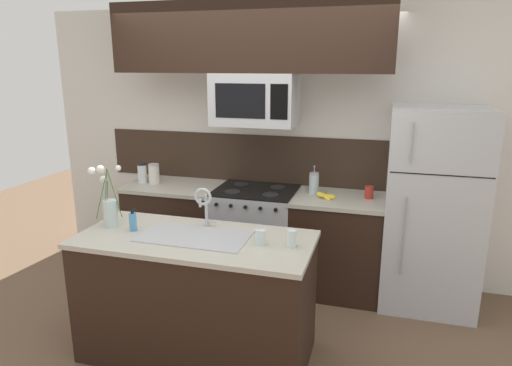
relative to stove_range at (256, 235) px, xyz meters
name	(u,v)px	position (x,y,z in m)	size (l,w,h in m)	color
ground_plane	(225,328)	(0.00, -0.90, -0.46)	(10.00, 10.00, 0.00)	brown
rear_partition	(296,145)	(0.30, 0.38, 0.84)	(5.20, 0.10, 2.60)	silver
splash_band	(265,159)	(0.00, 0.32, 0.69)	(3.36, 0.01, 0.48)	#332319
back_counter_left	(177,228)	(-0.83, 0.00, -0.01)	(0.93, 0.65, 0.91)	black
back_counter_right	(337,245)	(0.78, 0.00, -0.01)	(0.83, 0.65, 0.91)	black
stove_range	(256,235)	(0.00, 0.00, 0.00)	(0.76, 0.64, 0.93)	#B7BABF
microwave	(255,99)	(0.00, -0.02, 1.30)	(0.74, 0.40, 0.46)	#B7BABF
upper_cabinet_band	(248,37)	(-0.05, -0.05, 1.83)	(2.46, 0.34, 0.60)	black
refrigerator	(432,209)	(1.57, 0.02, 0.41)	(0.78, 0.74, 1.74)	#B7BABF
storage_jar_tall	(142,173)	(-1.18, -0.02, 0.55)	(0.09, 0.09, 0.20)	silver
storage_jar_medium	(154,174)	(-1.05, 0.00, 0.55)	(0.11, 0.11, 0.20)	silver
banana_bunch	(326,196)	(0.67, -0.06, 0.47)	(0.19, 0.15, 0.08)	yellow
french_press	(314,183)	(0.54, 0.06, 0.55)	(0.09, 0.09, 0.27)	silver
coffee_tin	(369,192)	(1.04, 0.05, 0.50)	(0.08, 0.08, 0.11)	#B22D23
island_counter	(197,296)	(-0.08, -1.25, -0.01)	(1.64, 0.75, 0.91)	black
kitchen_sink	(194,246)	(-0.08, -1.25, 0.38)	(0.76, 0.39, 0.16)	#ADAFB5
sink_faucet	(204,202)	(-0.08, -1.05, 0.65)	(0.14, 0.14, 0.31)	#B7BABF
dish_soap_bottle	(133,222)	(-0.55, -1.25, 0.52)	(0.06, 0.05, 0.16)	#4C93C6
drinking_glass	(261,237)	(0.40, -1.25, 0.50)	(0.07, 0.07, 0.10)	silver
spare_glass	(292,239)	(0.60, -1.23, 0.51)	(0.06, 0.06, 0.11)	silver
flower_vase	(109,207)	(-0.77, -1.22, 0.60)	(0.20, 0.14, 0.47)	silver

